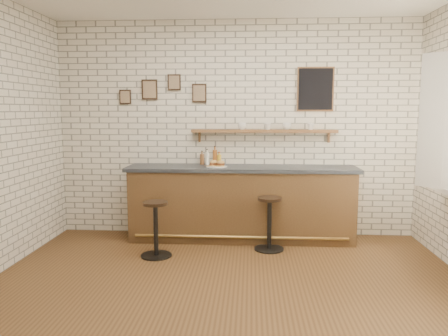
% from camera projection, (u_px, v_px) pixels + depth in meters
% --- Properties ---
extents(ground, '(5.00, 5.00, 0.00)m').
position_uv_depth(ground, '(227.00, 289.00, 4.35)').
color(ground, brown).
rests_on(ground, ground).
extents(bar_counter, '(3.10, 0.65, 1.01)m').
position_uv_depth(bar_counter, '(241.00, 203.00, 5.96)').
color(bar_counter, '#53391E').
rests_on(bar_counter, ground).
extents(sandwich_plate, '(0.28, 0.28, 0.01)m').
position_uv_depth(sandwich_plate, '(217.00, 166.00, 5.86)').
color(sandwich_plate, white).
rests_on(sandwich_plate, bar_counter).
extents(ciabatta_sandwich, '(0.24, 0.18, 0.07)m').
position_uv_depth(ciabatta_sandwich, '(217.00, 163.00, 5.85)').
color(ciabatta_sandwich, tan).
rests_on(ciabatta_sandwich, sandwich_plate).
extents(potato_chips, '(0.26, 0.19, 0.00)m').
position_uv_depth(potato_chips, '(216.00, 166.00, 5.85)').
color(potato_chips, gold).
rests_on(potato_chips, sandwich_plate).
extents(bitters_bottle_brown, '(0.06, 0.06, 0.19)m').
position_uv_depth(bitters_bottle_brown, '(202.00, 159.00, 6.11)').
color(bitters_bottle_brown, brown).
rests_on(bitters_bottle_brown, bar_counter).
extents(bitters_bottle_white, '(0.06, 0.06, 0.22)m').
position_uv_depth(bitters_bottle_white, '(207.00, 158.00, 6.10)').
color(bitters_bottle_white, silver).
rests_on(bitters_bottle_white, bar_counter).
extents(bitters_bottle_amber, '(0.06, 0.06, 0.26)m').
position_uv_depth(bitters_bottle_amber, '(215.00, 157.00, 6.09)').
color(bitters_bottle_amber, '#8F4A17').
rests_on(bitters_bottle_amber, bar_counter).
extents(condiment_bottle_yellow, '(0.06, 0.06, 0.18)m').
position_uv_depth(condiment_bottle_yellow, '(219.00, 159.00, 6.10)').
color(condiment_bottle_yellow, gold).
rests_on(condiment_bottle_yellow, bar_counter).
extents(bar_stool_left, '(0.39, 0.39, 0.68)m').
position_uv_depth(bar_stool_left, '(156.00, 227.00, 5.27)').
color(bar_stool_left, black).
rests_on(bar_stool_left, ground).
extents(bar_stool_right, '(0.38, 0.38, 0.68)m').
position_uv_depth(bar_stool_right, '(269.00, 222.00, 5.52)').
color(bar_stool_right, black).
rests_on(bar_stool_right, ground).
extents(wall_shelf, '(2.00, 0.18, 0.18)m').
position_uv_depth(wall_shelf, '(264.00, 131.00, 6.01)').
color(wall_shelf, brown).
rests_on(wall_shelf, ground).
extents(shelf_cup_a, '(0.14, 0.14, 0.09)m').
position_uv_depth(shelf_cup_a, '(242.00, 126.00, 6.02)').
color(shelf_cup_a, white).
rests_on(shelf_cup_a, wall_shelf).
extents(shelf_cup_b, '(0.13, 0.13, 0.09)m').
position_uv_depth(shelf_cup_b, '(268.00, 126.00, 6.00)').
color(shelf_cup_b, white).
rests_on(shelf_cup_b, wall_shelf).
extents(shelf_cup_c, '(0.13, 0.13, 0.10)m').
position_uv_depth(shelf_cup_c, '(287.00, 126.00, 5.98)').
color(shelf_cup_c, white).
rests_on(shelf_cup_c, wall_shelf).
extents(shelf_cup_d, '(0.12, 0.12, 0.09)m').
position_uv_depth(shelf_cup_d, '(311.00, 127.00, 5.96)').
color(shelf_cup_d, white).
rests_on(shelf_cup_d, wall_shelf).
extents(back_wall_decor, '(2.96, 0.02, 0.56)m').
position_uv_depth(back_wall_decor, '(252.00, 90.00, 6.02)').
color(back_wall_decor, black).
rests_on(back_wall_decor, ground).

